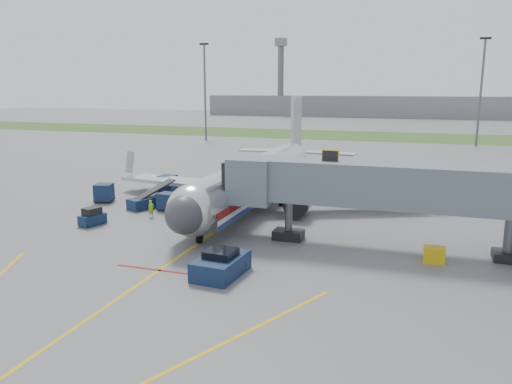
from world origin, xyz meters
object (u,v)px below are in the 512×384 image
(airliner, at_px, (256,177))
(ramp_worker, at_px, (151,209))
(pushback_tug, at_px, (221,265))
(baggage_tug, at_px, (92,217))
(belt_loader, at_px, (150,201))

(airliner, height_order, ramp_worker, airliner)
(pushback_tug, relative_size, baggage_tug, 1.72)
(baggage_tug, height_order, ramp_worker, ramp_worker)
(airliner, xyz_separation_m, baggage_tug, (-10.53, -11.65, -1.98))
(pushback_tug, relative_size, belt_loader, 0.81)
(airliner, xyz_separation_m, belt_loader, (-9.24, -4.60, -2.05))
(baggage_tug, bearing_deg, airliner, 47.91)
(pushback_tug, distance_m, ramp_worker, 15.62)
(airliner, distance_m, ramp_worker, 10.79)
(pushback_tug, height_order, ramp_worker, pushback_tug)
(airliner, relative_size, pushback_tug, 8.76)
(baggage_tug, relative_size, ramp_worker, 1.53)
(belt_loader, relative_size, ramp_worker, 3.23)
(airliner, bearing_deg, pushback_tug, -77.97)
(belt_loader, bearing_deg, pushback_tug, -46.90)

